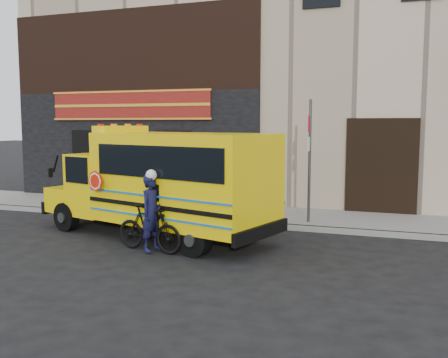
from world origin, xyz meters
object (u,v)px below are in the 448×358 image
object	(u,v)px
school_bus	(164,181)
cyclist	(152,215)
sign_pole	(309,158)
bicycle	(149,229)

from	to	relation	value
school_bus	cyclist	size ratio (longest dim) A/B	4.06
school_bus	sign_pole	bearing A→B (deg)	39.19
sign_pole	cyclist	size ratio (longest dim) A/B	2.06
school_bus	cyclist	bearing A→B (deg)	-75.29
school_bus	sign_pole	xyz separation A→B (m)	(3.28, 2.67, 0.49)
sign_pole	bicycle	world-z (taller)	sign_pole
sign_pole	cyclist	bearing A→B (deg)	-125.61
school_bus	bicycle	size ratio (longest dim) A/B	3.96
school_bus	bicycle	distance (m)	1.67
school_bus	sign_pole	world-z (taller)	sign_pole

